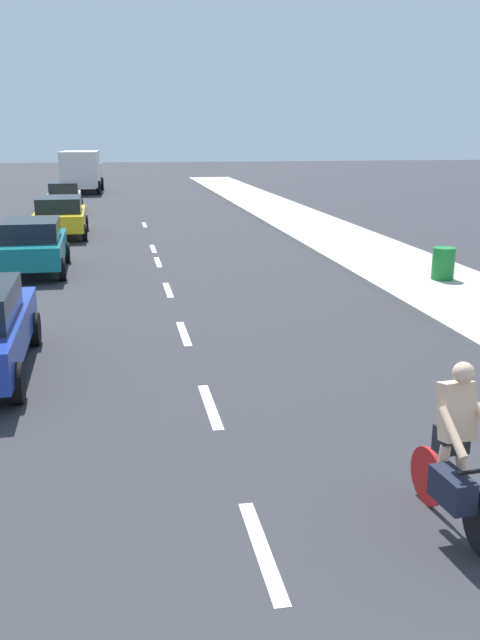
{
  "coord_description": "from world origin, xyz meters",
  "views": [
    {
      "loc": [
        -1.29,
        -1.52,
        4.0
      ],
      "look_at": [
        0.61,
        9.15,
        1.1
      ],
      "focal_mm": 39.33,
      "sensor_mm": 36.0,
      "label": 1
    }
  ],
  "objects": [
    {
      "name": "sidewalk_strip",
      "position": [
        7.17,
        22.0,
        0.07
      ],
      "size": [
        3.6,
        80.0,
        0.14
      ],
      "primitive_type": "cube",
      "color": "#B2ADA3",
      "rests_on": "ground"
    },
    {
      "name": "lane_stripe_4",
      "position": [
        0.0,
        16.54,
        0.0
      ],
      "size": [
        0.16,
        1.8,
        0.01
      ],
      "primitive_type": "cube",
      "color": "white",
      "rests_on": "ground"
    },
    {
      "name": "lane_stripe_5",
      "position": [
        0.0,
        20.68,
        0.0
      ],
      "size": [
        0.16,
        1.8,
        0.01
      ],
      "primitive_type": "cube",
      "color": "white",
      "rests_on": "ground"
    },
    {
      "name": "cyclist",
      "position": [
        1.99,
        4.48,
        0.83
      ],
      "size": [
        0.66,
        1.71,
        1.82
      ],
      "rotation": [
        0.0,
        0.0,
        3.23
      ],
      "color": "black",
      "rests_on": "ground"
    },
    {
      "name": "ground_plane",
      "position": [
        0.0,
        20.0,
        0.0
      ],
      "size": [
        160.0,
        160.0,
        0.0
      ],
      "primitive_type": "plane",
      "color": "#2D2D33"
    },
    {
      "name": "lane_stripe_7",
      "position": [
        0.0,
        30.24,
        0.0
      ],
      "size": [
        0.16,
        1.8,
        0.01
      ],
      "primitive_type": "cube",
      "color": "white",
      "rests_on": "ground"
    },
    {
      "name": "lane_stripe_3",
      "position": [
        0.0,
        12.33,
        0.0
      ],
      "size": [
        0.16,
        1.8,
        0.01
      ],
      "primitive_type": "cube",
      "color": "white",
      "rests_on": "ground"
    },
    {
      "name": "parked_car_yellow",
      "position": [
        -3.43,
        27.18,
        0.84
      ],
      "size": [
        2.15,
        4.57,
        1.57
      ],
      "rotation": [
        0.0,
        0.0,
        0.02
      ],
      "color": "gold",
      "rests_on": "ground"
    },
    {
      "name": "delivery_truck",
      "position": [
        -3.41,
        48.63,
        1.5
      ],
      "size": [
        2.85,
        6.32,
        2.8
      ],
      "rotation": [
        0.0,
        0.0,
        -0.04
      ],
      "color": "beige",
      "rests_on": "ground"
    },
    {
      "name": "parked_car_white",
      "position": [
        -3.8,
        35.76,
        0.83
      ],
      "size": [
        1.88,
        3.88,
        1.57
      ],
      "rotation": [
        0.0,
        0.0,
        0.03
      ],
      "color": "white",
      "rests_on": "ground"
    },
    {
      "name": "parked_car_teal",
      "position": [
        -3.7,
        19.63,
        0.84
      ],
      "size": [
        2.0,
        4.22,
        1.57
      ],
      "rotation": [
        0.0,
        0.0,
        0.02
      ],
      "color": "#14727A",
      "rests_on": "ground"
    },
    {
      "name": "lane_stripe_2",
      "position": [
        0.0,
        8.3,
        0.0
      ],
      "size": [
        0.16,
        1.8,
        0.01
      ],
      "primitive_type": "cube",
      "color": "white",
      "rests_on": "ground"
    },
    {
      "name": "lane_stripe_1",
      "position": [
        0.0,
        4.48,
        0.0
      ],
      "size": [
        0.16,
        1.8,
        0.01
      ],
      "primitive_type": "cube",
      "color": "white",
      "rests_on": "ground"
    },
    {
      "name": "trash_bin_far",
      "position": [
        7.42,
        15.95,
        0.57
      ],
      "size": [
        0.6,
        0.6,
        0.87
      ],
      "primitive_type": "cylinder",
      "color": "#19722D",
      "rests_on": "sidewalk_strip"
    },
    {
      "name": "lane_stripe_6",
      "position": [
        0.0,
        23.39,
        0.0
      ],
      "size": [
        0.16,
        1.8,
        0.01
      ],
      "primitive_type": "cube",
      "color": "white",
      "rests_on": "ground"
    }
  ]
}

